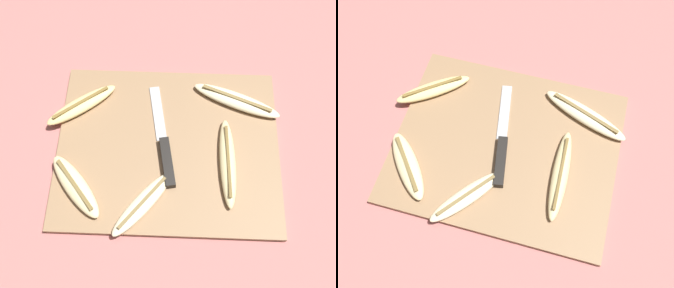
{
  "view_description": "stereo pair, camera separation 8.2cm",
  "coord_description": "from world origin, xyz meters",
  "views": [
    {
      "loc": [
        0.01,
        -0.36,
        0.76
      ],
      "look_at": [
        0.0,
        0.0,
        0.02
      ],
      "focal_mm": 42.0,
      "sensor_mm": 36.0,
      "label": 1
    },
    {
      "loc": [
        0.09,
        -0.34,
        0.76
      ],
      "look_at": [
        0.0,
        0.0,
        0.02
      ],
      "focal_mm": 42.0,
      "sensor_mm": 36.0,
      "label": 2
    }
  ],
  "objects": [
    {
      "name": "ground_plane",
      "position": [
        0.0,
        0.0,
        0.0
      ],
      "size": [
        4.0,
        4.0,
        0.0
      ],
      "primitive_type": "plane",
      "color": "#B76B66"
    },
    {
      "name": "cutting_board",
      "position": [
        0.0,
        0.0,
        0.01
      ],
      "size": [
        0.47,
        0.38,
        0.01
      ],
      "color": "#997551",
      "rests_on": "ground_plane"
    },
    {
      "name": "banana_pale_long",
      "position": [
        0.15,
        0.11,
        0.02
      ],
      "size": [
        0.2,
        0.11,
        0.02
      ],
      "rotation": [
        0.0,
        0.0,
        1.19
      ],
      "color": "beige",
      "rests_on": "cutting_board"
    },
    {
      "name": "banana_mellow_near",
      "position": [
        0.12,
        -0.04,
        0.02
      ],
      "size": [
        0.04,
        0.2,
        0.02
      ],
      "rotation": [
        0.0,
        0.0,
        3.17
      ],
      "color": "beige",
      "rests_on": "cutting_board"
    },
    {
      "name": "banana_bright_far",
      "position": [
        -0.04,
        -0.13,
        0.02
      ],
      "size": [
        0.13,
        0.15,
        0.02
      ],
      "rotation": [
        0.0,
        0.0,
        5.61
      ],
      "color": "beige",
      "rests_on": "cutting_board"
    },
    {
      "name": "banana_soft_right",
      "position": [
        -0.18,
        -0.1,
        0.02
      ],
      "size": [
        0.13,
        0.15,
        0.02
      ],
      "rotation": [
        0.0,
        0.0,
        0.68
      ],
      "color": "beige",
      "rests_on": "cutting_board"
    },
    {
      "name": "knife",
      "position": [
        -0.01,
        -0.02,
        0.02
      ],
      "size": [
        0.06,
        0.24,
        0.02
      ],
      "rotation": [
        0.0,
        0.0,
        0.17
      ],
      "color": "black",
      "rests_on": "cutting_board"
    },
    {
      "name": "banana_golden_short",
      "position": [
        -0.19,
        0.09,
        0.02
      ],
      "size": [
        0.16,
        0.13,
        0.02
      ],
      "rotation": [
        0.0,
        0.0,
        5.36
      ],
      "color": "#EDD689",
      "rests_on": "cutting_board"
    }
  ]
}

